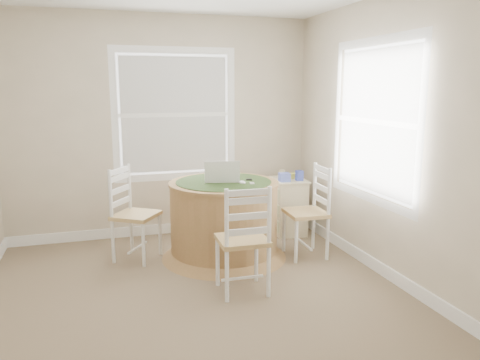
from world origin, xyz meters
name	(u,v)px	position (x,y,z in m)	size (l,w,h in m)	color
room	(208,143)	(0.17, 0.16, 1.30)	(3.64, 3.64, 2.64)	#7D694F
round_table	(224,216)	(0.48, 0.80, 0.44)	(1.31, 1.31, 0.82)	#966C43
chair_left	(136,215)	(-0.40, 1.01, 0.47)	(0.42, 0.40, 0.95)	white
chair_near	(242,239)	(0.41, -0.08, 0.47)	(0.42, 0.40, 0.95)	white
chair_right	(306,212)	(1.31, 0.58, 0.47)	(0.42, 0.40, 0.95)	white
laptop	(222,179)	(0.46, 0.81, 0.85)	(0.42, 0.38, 0.25)	white
mouse	(242,182)	(0.64, 0.66, 0.82)	(0.06, 0.10, 0.04)	white
phone	(252,184)	(0.73, 0.62, 0.81)	(0.04, 0.09, 0.02)	#B7BABF
keys	(249,180)	(0.75, 0.79, 0.82)	(0.06, 0.05, 0.03)	black
corner_chest	(288,206)	(1.45, 1.38, 0.34)	(0.42, 0.54, 0.68)	beige
tissue_box	(285,177)	(1.36, 1.28, 0.73)	(0.12, 0.12, 0.10)	#5B6CD0
box_yellow	(290,176)	(1.49, 1.42, 0.71)	(0.15, 0.10, 0.06)	#D2D04A
box_blue	(298,175)	(1.53, 1.27, 0.74)	(0.08, 0.08, 0.12)	#3847AA
cup_cream	(283,174)	(1.42, 1.50, 0.72)	(0.07, 0.07, 0.09)	beige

